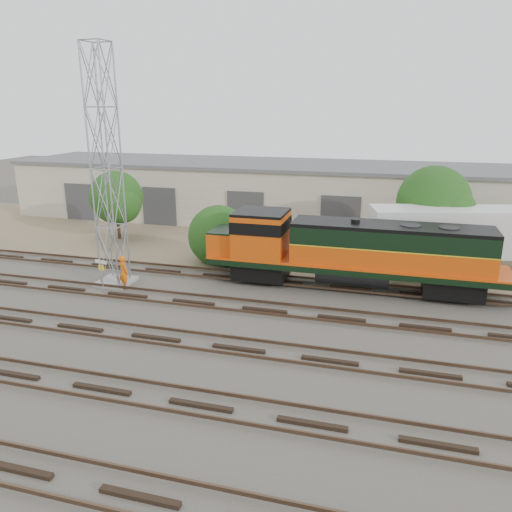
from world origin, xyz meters
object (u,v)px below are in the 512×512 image
(signal_tower, at_px, (107,173))
(worker, at_px, (124,272))
(semi_trailer, at_px, (490,234))
(locomotive, at_px, (348,250))

(signal_tower, bearing_deg, worker, -32.58)
(worker, xyz_separation_m, semi_trailer, (20.78, 8.22, 1.71))
(locomotive, distance_m, signal_tower, 14.48)
(signal_tower, distance_m, worker, 5.77)
(semi_trailer, bearing_deg, worker, -172.11)
(worker, relative_size, semi_trailer, 0.14)
(worker, bearing_deg, signal_tower, 2.21)
(locomotive, distance_m, semi_trailer, 9.53)
(worker, bearing_deg, locomotive, -130.36)
(locomotive, xyz_separation_m, worker, (-12.60, -3.34, -1.36))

